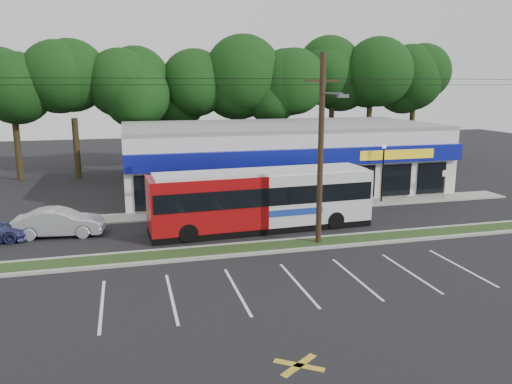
{
  "coord_description": "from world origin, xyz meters",
  "views": [
    {
      "loc": [
        -6.77,
        -23.0,
        8.4
      ],
      "look_at": [
        0.58,
        5.0,
        2.17
      ],
      "focal_mm": 35.0,
      "sensor_mm": 36.0,
      "label": 1
    }
  ],
  "objects": [
    {
      "name": "car_dark",
      "position": [
        4.0,
        6.91,
        0.67
      ],
      "size": [
        4.1,
        2.05,
        1.34
      ],
      "primitive_type": "imported",
      "rotation": [
        0.0,
        0.0,
        1.45
      ],
      "color": "black",
      "rests_on": "ground"
    },
    {
      "name": "ground",
      "position": [
        0.0,
        0.0,
        0.0
      ],
      "size": [
        120.0,
        120.0,
        0.0
      ],
      "primitive_type": "plane",
      "color": "black",
      "rests_on": "ground"
    },
    {
      "name": "sign_post",
      "position": [
        16.0,
        8.57,
        1.56
      ],
      "size": [
        0.45,
        0.1,
        2.23
      ],
      "color": "#59595E",
      "rests_on": "ground"
    },
    {
      "name": "pedestrian_b",
      "position": [
        5.68,
        6.56,
        0.96
      ],
      "size": [
        1.01,
        0.84,
        1.91
      ],
      "primitive_type": "imported",
      "rotation": [
        0.0,
        0.0,
        3.27
      ],
      "color": "beige",
      "rests_on": "ground"
    },
    {
      "name": "metrobus",
      "position": [
        0.8,
        4.5,
        1.88
      ],
      "size": [
        13.29,
        3.42,
        3.54
      ],
      "rotation": [
        0.0,
        0.0,
        0.05
      ],
      "color": "#970B0D",
      "rests_on": "ground"
    },
    {
      "name": "lamp_post",
      "position": [
        11.0,
        8.8,
        2.67
      ],
      "size": [
        0.3,
        0.3,
        4.25
      ],
      "color": "black",
      "rests_on": "ground"
    },
    {
      "name": "curb_south",
      "position": [
        0.0,
        0.15,
        0.07
      ],
      "size": [
        40.0,
        0.25,
        0.14
      ],
      "primitive_type": "cube",
      "color": "#9E9E93",
      "rests_on": "ground"
    },
    {
      "name": "strip_mall",
      "position": [
        5.5,
        15.91,
        2.65
      ],
      "size": [
        25.0,
        12.55,
        5.3
      ],
      "color": "silver",
      "rests_on": "ground"
    },
    {
      "name": "sidewalk",
      "position": [
        5.0,
        9.0,
        0.05
      ],
      "size": [
        32.0,
        2.2,
        0.1
      ],
      "primitive_type": "cube",
      "color": "#9E9E93",
      "rests_on": "ground"
    },
    {
      "name": "utility_pole",
      "position": [
        2.83,
        0.93,
        5.41
      ],
      "size": [
        50.0,
        2.77,
        10.0
      ],
      "color": "black",
      "rests_on": "ground"
    },
    {
      "name": "grass_strip",
      "position": [
        0.0,
        1.0,
        0.06
      ],
      "size": [
        40.0,
        1.6,
        0.12
      ],
      "primitive_type": "cube",
      "color": "#263716",
      "rests_on": "ground"
    },
    {
      "name": "tree_line",
      "position": [
        4.0,
        26.0,
        8.42
      ],
      "size": [
        46.76,
        6.76,
        11.83
      ],
      "color": "black",
      "rests_on": "ground"
    },
    {
      "name": "car_silver",
      "position": [
        -10.63,
        6.09,
        0.79
      ],
      "size": [
        4.96,
        2.15,
        1.59
      ],
      "primitive_type": "imported",
      "rotation": [
        0.0,
        0.0,
        1.47
      ],
      "color": "#A9ABB0",
      "rests_on": "ground"
    },
    {
      "name": "curb_north",
      "position": [
        0.0,
        1.85,
        0.07
      ],
      "size": [
        40.0,
        0.25,
        0.14
      ],
      "primitive_type": "cube",
      "color": "#9E9E93",
      "rests_on": "ground"
    },
    {
      "name": "pedestrian_a",
      "position": [
        5.69,
        7.5,
        0.92
      ],
      "size": [
        0.71,
        0.49,
        1.85
      ],
      "primitive_type": "imported",
      "rotation": [
        0.0,
        0.0,
        3.07
      ],
      "color": "white",
      "rests_on": "ground"
    }
  ]
}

